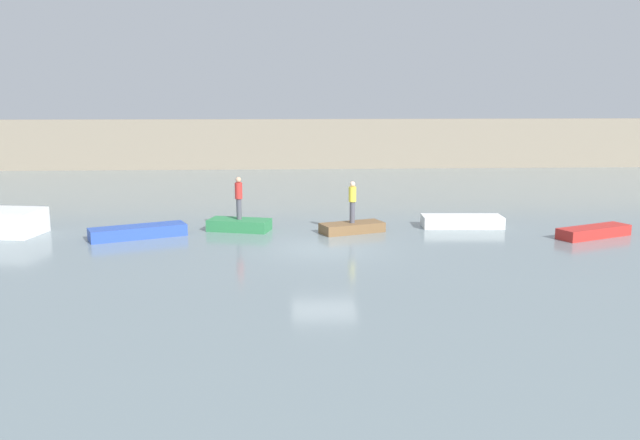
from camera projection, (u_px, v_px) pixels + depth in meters
ground_plane at (324, 249)px, 25.43m from camera, size 120.00×120.00×0.00m
embankment_wall at (303, 144)px, 52.50m from camera, size 80.00×1.20×3.87m
rowboat_blue at (138, 232)px, 27.36m from camera, size 3.99×2.54×0.48m
rowboat_green at (239, 225)px, 28.77m from camera, size 2.86×1.85×0.49m
rowboat_brown at (352, 228)px, 28.39m from camera, size 2.90×1.95×0.42m
rowboat_white at (462, 221)px, 29.52m from camera, size 3.59×1.45×0.51m
rowboat_red at (594, 232)px, 27.46m from camera, size 3.49×2.22×0.44m
person_yellow_shirt at (352, 200)px, 28.16m from camera, size 0.32×0.32×1.79m
person_red_shirt at (239, 196)px, 28.53m from camera, size 0.32×0.32×1.85m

